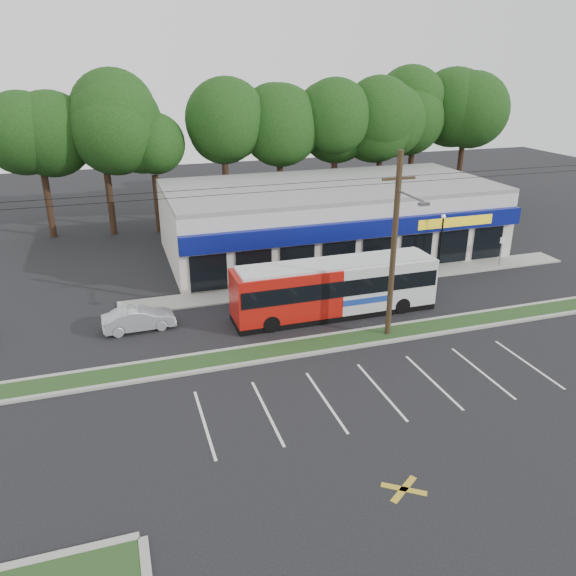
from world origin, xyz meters
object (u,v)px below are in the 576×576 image
(sign_post, at_px, (502,246))
(pedestrian_a, at_px, (429,277))
(utility_pole, at_px, (392,241))
(lamp_post, at_px, (441,236))
(car_dark, at_px, (395,275))
(car_silver, at_px, (139,319))
(metrobus, at_px, (335,287))
(pedestrian_b, at_px, (358,274))

(sign_post, height_order, pedestrian_a, sign_post)
(utility_pole, distance_m, lamp_post, 11.67)
(car_dark, relative_size, car_silver, 1.14)
(car_dark, bearing_deg, metrobus, 125.55)
(utility_pole, bearing_deg, car_dark, 58.51)
(lamp_post, relative_size, pedestrian_b, 2.36)
(lamp_post, bearing_deg, pedestrian_a, -131.79)
(pedestrian_a, bearing_deg, sign_post, 157.45)
(sign_post, bearing_deg, car_silver, -174.06)
(metrobus, xyz_separation_m, car_dark, (5.49, 2.86, -0.96))
(lamp_post, xyz_separation_m, pedestrian_b, (-6.63, -0.75, -1.77))
(sign_post, xyz_separation_m, metrobus, (-14.72, -4.08, 0.18))
(utility_pole, relative_size, sign_post, 22.47)
(utility_pole, xyz_separation_m, metrobus, (-1.55, 3.57, -3.68))
(utility_pole, distance_m, metrobus, 5.36)
(pedestrian_a, xyz_separation_m, pedestrian_b, (-4.12, 2.05, -0.07))
(metrobus, height_order, pedestrian_b, metrobus)
(sign_post, bearing_deg, pedestrian_a, -161.06)
(lamp_post, relative_size, car_dark, 0.94)
(lamp_post, xyz_separation_m, sign_post, (5.00, -0.23, -1.12))
(utility_pole, relative_size, lamp_post, 11.76)
(metrobus, bearing_deg, car_silver, 172.73)
(sign_post, height_order, pedestrian_b, sign_post)
(utility_pole, height_order, sign_post, utility_pole)
(lamp_post, height_order, sign_post, lamp_post)
(car_silver, xyz_separation_m, pedestrian_a, (18.40, 0.12, 0.32))
(metrobus, bearing_deg, lamp_post, 23.64)
(utility_pole, xyz_separation_m, pedestrian_a, (5.67, 5.07, -4.44))
(metrobus, relative_size, pedestrian_a, 6.27)
(car_dark, relative_size, pedestrian_a, 2.33)
(metrobus, height_order, pedestrian_a, metrobus)
(pedestrian_b, bearing_deg, car_silver, 11.51)
(pedestrian_a, bearing_deg, car_dark, -79.71)
(sign_post, distance_m, metrobus, 15.27)
(metrobus, height_order, car_dark, metrobus)
(utility_pole, xyz_separation_m, lamp_post, (8.17, 7.87, -2.74))
(utility_pole, xyz_separation_m, pedestrian_b, (1.54, 7.12, -4.51))
(car_dark, bearing_deg, utility_pole, 156.54)
(pedestrian_a, bearing_deg, pedestrian_b, -67.93)
(car_silver, distance_m, pedestrian_a, 18.40)
(lamp_post, bearing_deg, metrobus, -156.13)
(metrobus, xyz_separation_m, pedestrian_a, (7.21, 1.50, -0.76))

